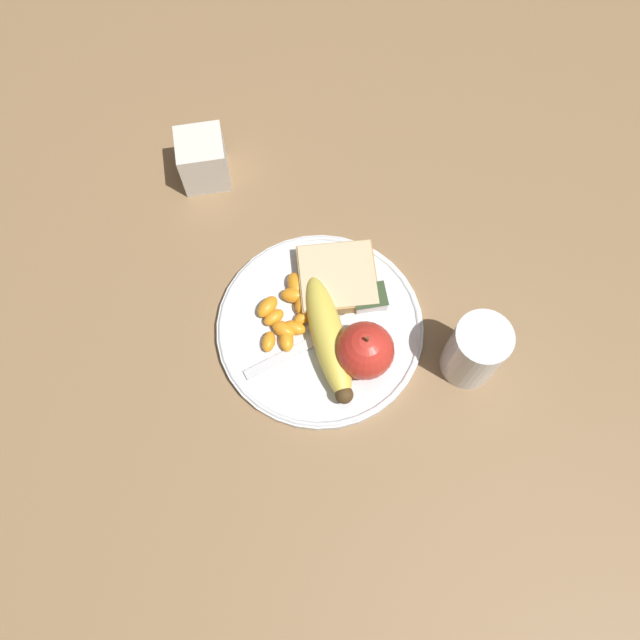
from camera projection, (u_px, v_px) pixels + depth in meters
The scene contains 19 objects.
ground_plane at pixel (320, 329), 0.78m from camera, with size 3.00×3.00×0.00m, color olive.
plate at pixel (320, 327), 0.77m from camera, with size 0.26×0.26×0.01m.
juice_glass at pixel (474, 352), 0.72m from camera, with size 0.06×0.06×0.10m.
apple at pixel (365, 351), 0.72m from camera, with size 0.07×0.07×0.08m.
banana at pixel (329, 338), 0.74m from camera, with size 0.05×0.17×0.04m.
bread_slice at pixel (337, 278), 0.78m from camera, with size 0.10×0.10×0.02m.
fork at pixel (325, 336), 0.76m from camera, with size 0.18×0.08×0.00m.
jam_packet at pixel (370, 298), 0.77m from camera, with size 0.04×0.03×0.02m.
orange_segment_0 at pixel (294, 324), 0.76m from camera, with size 0.03×0.03×0.02m.
orange_segment_1 at pixel (296, 285), 0.78m from camera, with size 0.02×0.04×0.02m.
orange_segment_2 at pixel (304, 302), 0.77m from camera, with size 0.03×0.04×0.02m.
orange_segment_3 at pixel (286, 340), 0.75m from camera, with size 0.02×0.03×0.02m.
orange_segment_4 at pixel (269, 342), 0.75m from camera, with size 0.02×0.03×0.01m.
orange_segment_5 at pixel (283, 326), 0.76m from camera, with size 0.03×0.03×0.02m.
orange_segment_6 at pixel (274, 317), 0.76m from camera, with size 0.03×0.03×0.02m.
orange_segment_7 at pixel (303, 317), 0.77m from camera, with size 0.03×0.02×0.01m.
orange_segment_8 at pixel (267, 307), 0.77m from camera, with size 0.04×0.04×0.02m.
orange_segment_9 at pixel (294, 295), 0.77m from camera, with size 0.04×0.03×0.02m.
condiment_caddy at pixel (203, 159), 0.83m from camera, with size 0.06×0.06×0.07m.
Camera 1 is at (0.05, 0.27, 0.73)m, focal length 35.00 mm.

